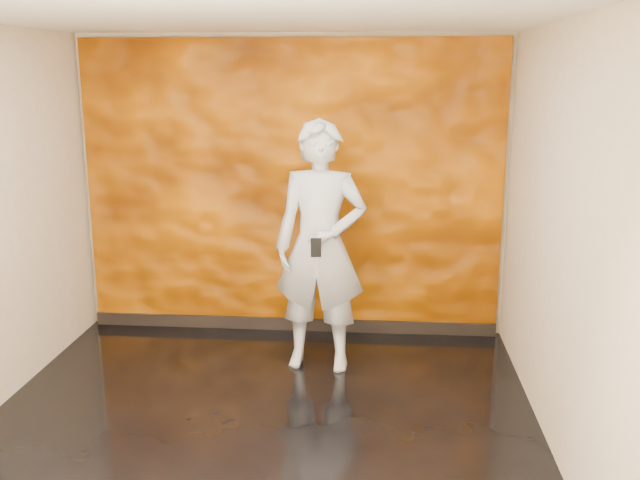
# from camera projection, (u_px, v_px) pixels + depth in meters

# --- Properties ---
(room) EXTENTS (4.02, 4.02, 2.81)m
(room) POSITION_uv_depth(u_px,v_px,m) (255.00, 235.00, 4.76)
(room) COLOR black
(room) RESTS_ON ground
(feature_wall) EXTENTS (3.90, 0.06, 2.75)m
(feature_wall) POSITION_uv_depth(u_px,v_px,m) (291.00, 189.00, 6.67)
(feature_wall) COLOR orange
(feature_wall) RESTS_ON ground
(baseboard) EXTENTS (3.90, 0.04, 0.12)m
(baseboard) POSITION_uv_depth(u_px,v_px,m) (292.00, 324.00, 6.94)
(baseboard) COLOR black
(baseboard) RESTS_ON ground
(man) EXTENTS (0.80, 0.56, 2.09)m
(man) POSITION_uv_depth(u_px,v_px,m) (320.00, 247.00, 5.89)
(man) COLOR #9FA3AE
(man) RESTS_ON ground
(phone) EXTENTS (0.08, 0.02, 0.15)m
(phone) POSITION_uv_depth(u_px,v_px,m) (316.00, 248.00, 5.58)
(phone) COLOR black
(phone) RESTS_ON man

